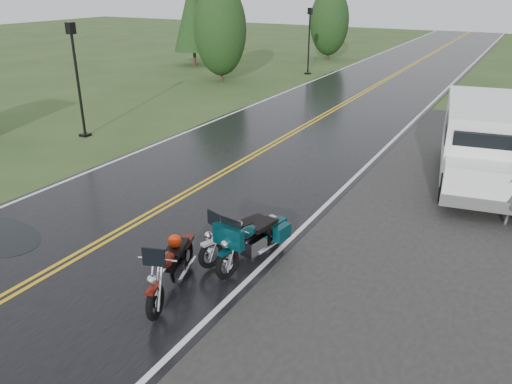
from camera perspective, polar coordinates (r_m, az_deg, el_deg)
ground at (r=12.50m, az=-15.93°, el=-4.90°), size 120.00×120.00×0.00m
road at (r=20.20m, az=4.18°, el=6.69°), size 8.00×100.00×0.04m
motorcycle_red at (r=9.09m, az=-11.58°, el=-10.79°), size 1.50×2.43×1.35m
motorcycle_teal at (r=10.04m, az=-3.32°, el=-6.92°), size 1.15×2.34×1.32m
motorcycle_silver at (r=10.44m, az=-5.20°, el=-5.91°), size 1.44×2.28×1.27m
van_white at (r=14.35m, az=21.22°, el=3.29°), size 3.26×6.44×2.42m
lamp_post_near_left at (r=20.52m, az=-19.69°, el=11.87°), size 0.37×0.37×4.34m
lamp_post_far_left at (r=33.74m, az=6.07°, el=16.75°), size 0.36×0.36×4.17m
tree_left_mid at (r=31.17m, az=-4.07°, el=16.97°), size 3.12×3.12×4.88m
tree_left_far at (r=40.64m, az=8.35°, el=17.95°), size 2.96×2.96×4.55m
pine_left_far at (r=37.52m, az=-7.20°, el=18.67°), size 2.85×2.85×5.94m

